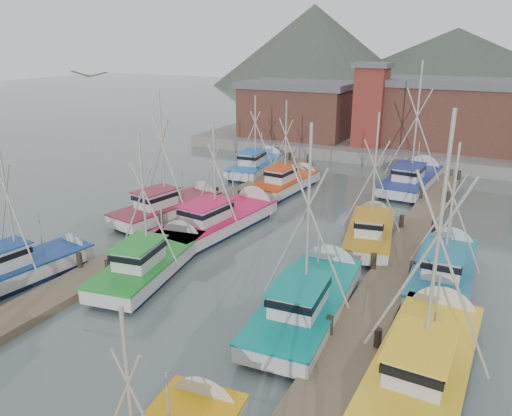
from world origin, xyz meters
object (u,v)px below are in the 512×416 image
at_px(boat_4, 155,260).
at_px(boat_12, 289,182).
at_px(lookout_tower, 370,104).
at_px(boat_8, 223,219).

height_order(boat_4, boat_12, boat_4).
distance_m(boat_4, boat_12, 17.50).
bearing_deg(boat_12, lookout_tower, 85.74).
xyz_separation_m(boat_8, boat_12, (0.24, 10.22, 0.00)).
xyz_separation_m(boat_4, boat_12, (0.18, 17.50, -0.00)).
height_order(lookout_tower, boat_8, lookout_tower).
height_order(lookout_tower, boat_12, lookout_tower).
xyz_separation_m(lookout_tower, boat_8, (-2.67, -25.63, -4.87)).
bearing_deg(lookout_tower, boat_8, -95.94).
distance_m(lookout_tower, boat_4, 33.38).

